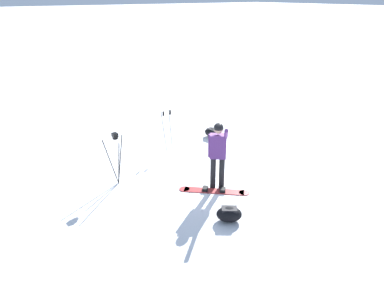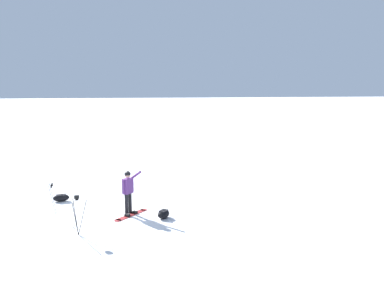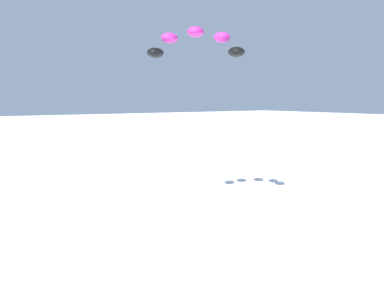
# 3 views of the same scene
# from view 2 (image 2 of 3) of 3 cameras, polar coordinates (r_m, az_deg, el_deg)

# --- Properties ---
(ground_plane) EXTENTS (300.00, 300.00, 0.00)m
(ground_plane) POSITION_cam_2_polar(r_m,az_deg,el_deg) (16.46, -11.28, -9.51)
(ground_plane) COLOR white
(snowboarder) EXTENTS (0.47, 0.78, 1.79)m
(snowboarder) POSITION_cam_2_polar(r_m,az_deg,el_deg) (15.51, -9.49, -6.42)
(snowboarder) COLOR black
(snowboarder) RESTS_ON ground_plane
(snowboard) EXTENTS (1.37, 1.30, 0.10)m
(snowboard) POSITION_cam_2_polar(r_m,az_deg,el_deg) (15.65, -9.03, -10.32)
(snowboard) COLOR #B23333
(snowboard) RESTS_ON ground_plane
(gear_bag_large) EXTENTS (0.69, 0.66, 0.33)m
(gear_bag_large) POSITION_cam_2_polar(r_m,az_deg,el_deg) (15.12, -4.24, -10.31)
(gear_bag_large) COLOR black
(gear_bag_large) RESTS_ON ground_plane
(camera_tripod) EXTENTS (0.60, 0.52, 1.41)m
(camera_tripod) POSITION_cam_2_polar(r_m,az_deg,el_deg) (13.78, -16.69, -8.97)
(camera_tripod) COLOR #262628
(camera_tripod) RESTS_ON ground_plane
(gear_bag_small) EXTENTS (0.47, 0.74, 0.32)m
(gear_bag_small) POSITION_cam_2_polar(r_m,az_deg,el_deg) (18.13, -18.88, -7.56)
(gear_bag_small) COLOR black
(gear_bag_small) RESTS_ON ground_plane
(ski_poles) EXTENTS (0.32, 0.25, 1.28)m
(ski_poles) POSITION_cam_2_polar(r_m,az_deg,el_deg) (16.20, -20.06, -7.07)
(ski_poles) COLOR gray
(ski_poles) RESTS_ON ground_plane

